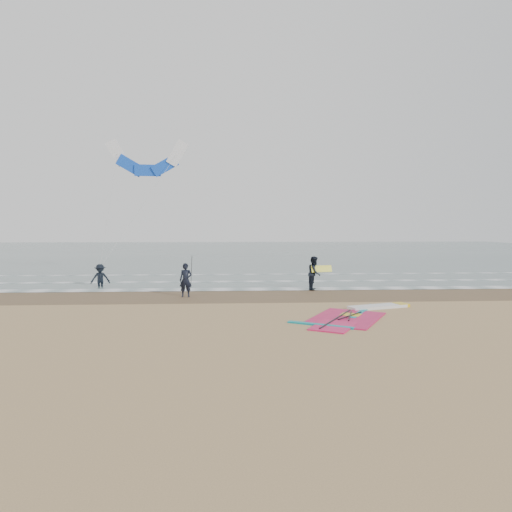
{
  "coord_description": "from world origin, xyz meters",
  "views": [
    {
      "loc": [
        -1.54,
        -18.43,
        3.75
      ],
      "look_at": [
        -0.24,
        5.0,
        2.2
      ],
      "focal_mm": 32.0,
      "sensor_mm": 36.0,
      "label": 1
    }
  ],
  "objects": [
    {
      "name": "sea_water",
      "position": [
        0.0,
        48.0,
        0.01
      ],
      "size": [
        120.0,
        80.0,
        0.02
      ],
      "primitive_type": "cube",
      "color": "#47605E",
      "rests_on": "ground"
    },
    {
      "name": "person_walking",
      "position": [
        3.35,
        7.89,
        0.99
      ],
      "size": [
        1.05,
        1.17,
        1.98
      ],
      "primitive_type": "imported",
      "rotation": [
        0.0,
        0.0,
        1.19
      ],
      "color": "black",
      "rests_on": "ground"
    },
    {
      "name": "person_wading",
      "position": [
        -9.56,
        9.91,
        0.88
      ],
      "size": [
        1.26,
        0.89,
        1.76
      ],
      "primitive_type": "imported",
      "rotation": [
        0.0,
        0.0,
        0.23
      ],
      "color": "black",
      "rests_on": "ground"
    },
    {
      "name": "carried_kiteboard",
      "position": [
        3.75,
        7.79,
        1.25
      ],
      "size": [
        1.3,
        0.51,
        0.39
      ],
      "color": "yellow",
      "rests_on": "ground"
    },
    {
      "name": "ground",
      "position": [
        0.0,
        0.0,
        0.0
      ],
      "size": [
        120.0,
        120.0,
        0.0
      ],
      "primitive_type": "plane",
      "color": "tan",
      "rests_on": "ground"
    },
    {
      "name": "person_standing",
      "position": [
        -3.92,
        5.64,
        0.9
      ],
      "size": [
        0.67,
        0.46,
        1.79
      ],
      "primitive_type": "imported",
      "rotation": [
        0.0,
        0.0,
        -0.05
      ],
      "color": "black",
      "rests_on": "ground"
    },
    {
      "name": "foam_waterline",
      "position": [
        0.0,
        10.44,
        0.03
      ],
      "size": [
        120.0,
        9.15,
        0.02
      ],
      "color": "white",
      "rests_on": "ground"
    },
    {
      "name": "surf_kite",
      "position": [
        -7.47,
        14.82,
        8.32
      ],
      "size": [
        5.88,
        5.11,
        8.78
      ],
      "color": "white",
      "rests_on": "ground"
    },
    {
      "name": "windsurf_rig",
      "position": [
        3.71,
        0.16,
        0.04
      ],
      "size": [
        6.09,
        5.77,
        0.15
      ],
      "color": "white",
      "rests_on": "ground"
    },
    {
      "name": "held_pole",
      "position": [
        -3.62,
        5.64,
        1.31
      ],
      "size": [
        0.17,
        0.86,
        1.82
      ],
      "color": "black",
      "rests_on": "ground"
    },
    {
      "name": "wet_sand_band",
      "position": [
        0.0,
        6.0,
        0.0
      ],
      "size": [
        120.0,
        5.0,
        0.01
      ],
      "primitive_type": "cube",
      "color": "brown",
      "rests_on": "ground"
    }
  ]
}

